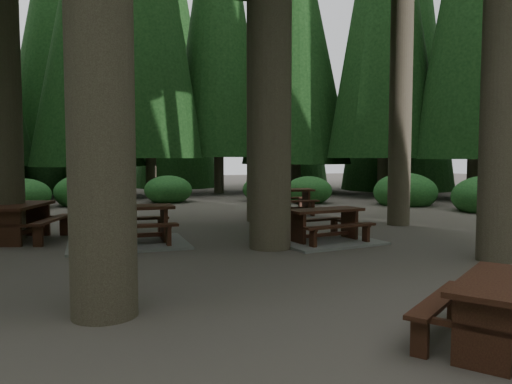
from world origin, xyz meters
name	(u,v)px	position (x,y,z in m)	size (l,w,h in m)	color
ground	(237,253)	(0.00, 0.00, 0.00)	(80.00, 80.00, 0.00)	#4B433D
picnic_table_a	(324,231)	(2.16, 0.34, 0.24)	(2.30, 1.95, 0.73)	gray
picnic_table_b	(23,217)	(-3.85, 3.14, 0.54)	(2.10, 2.31, 0.82)	black
picnic_table_c	(128,231)	(-1.80, 1.72, 0.29)	(2.58, 2.19, 0.82)	gray
picnic_table_d	(284,198)	(3.74, 5.49, 0.54)	(2.11, 1.81, 0.81)	black
picnic_table_e	(496,303)	(0.55, -5.51, 0.45)	(2.00, 1.90, 0.68)	black
shrub_ring	(255,225)	(0.70, 0.75, 0.40)	(23.86, 24.64, 1.49)	#1C5121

